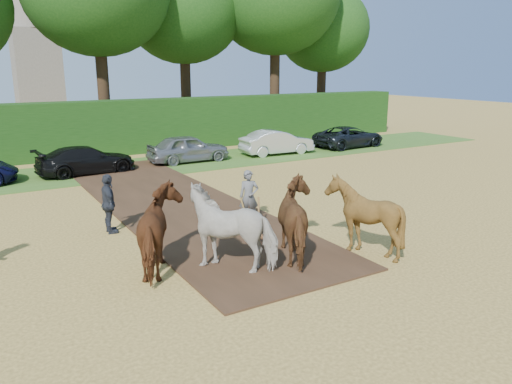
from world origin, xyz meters
TOP-DOWN VIEW (x-y plane):
  - ground at (0.00, 0.00)m, footprint 120.00×120.00m
  - earth_strip at (1.50, 7.00)m, footprint 4.50×17.00m
  - grass_verge at (0.00, 14.00)m, footprint 50.00×5.00m
  - hedgerow at (0.00, 18.50)m, footprint 46.00×1.60m
  - spectator_far at (-1.31, 4.84)m, footprint 0.49×1.07m
  - plough_team at (1.58, 0.60)m, footprint 7.08×5.28m
  - parked_cars at (1.09, 13.91)m, footprint 35.49×3.01m

SIDE VIEW (x-z plane):
  - ground at x=0.00m, z-range 0.00..0.00m
  - grass_verge at x=0.00m, z-range 0.00..0.03m
  - earth_strip at x=1.50m, z-range 0.00..0.05m
  - parked_cars at x=1.09m, z-range -0.05..1.38m
  - spectator_far at x=-1.31m, z-range 0.00..1.79m
  - plough_team at x=1.58m, z-range -0.01..2.03m
  - hedgerow at x=0.00m, z-range 0.00..3.00m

